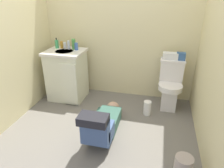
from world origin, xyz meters
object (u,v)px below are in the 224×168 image
Objects in this scene: vanity_cabinet at (67,75)px; paper_towel_roll at (147,108)px; toiletry_bag at (181,56)px; bottle_clear at (69,45)px; toilet at (170,85)px; bottle_blue at (76,46)px; trash_can at (183,167)px; bottle_amber at (62,45)px; tissue_box at (170,56)px; person_plumber at (103,123)px; bottle_green at (74,44)px; bottle_white at (65,46)px; soap_dispenser at (57,44)px; faucet at (68,45)px.

vanity_cabinet reaches higher than paper_towel_roll.
toiletry_bag is 1.74m from bottle_clear.
toilet is 5.40× the size of bottle_clear.
bottle_blue reaches higher than vanity_cabinet.
paper_towel_roll is at bearing -9.48° from vanity_cabinet.
paper_towel_roll is (1.19, -0.32, -0.77)m from bottle_blue.
bottle_blue is 0.47× the size of trash_can.
bottle_amber reaches higher than paper_towel_roll.
paper_towel_roll is (-0.26, -0.41, -0.69)m from tissue_box.
person_plumber is 6.50× the size of bottle_green.
paper_towel_roll is at bearing -133.20° from toilet.
bottle_blue reaches higher than toiletry_bag.
bottle_white reaches higher than vanity_cabinet.
person_plumber is 1.54m from bottle_amber.
bottle_clear reaches higher than vanity_cabinet.
bottle_green reaches higher than toiletry_bag.
soap_dispenser reaches higher than bottle_white.
paper_towel_roll is (1.55, -0.35, -0.78)m from soap_dispenser.
bottle_clear reaches higher than toilet.
person_plumber is 1.42m from bottle_green.
faucet is at bearing 163.11° from bottle_blue.
paper_towel_roll is at bearing -13.81° from bottle_amber.
bottle_amber is (-0.97, 0.97, 0.70)m from person_plumber.
trash_can is at bearing -36.78° from bottle_white.
toiletry_bag is at bearing 2.79° from bottle_clear.
person_plumber is at bearing -129.30° from paper_towel_roll.
bottle_white is 0.99× the size of bottle_blue.
toilet is 0.51m from paper_towel_roll.
trash_can is (0.94, -0.43, -0.06)m from person_plumber.
bottle_blue is (-0.69, 0.93, 0.70)m from person_plumber.
tissue_box is at bearing 1.85° from soap_dispenser.
tissue_box is 1.93× the size of bottle_amber.
bottle_green is at bearing 127.80° from person_plumber.
person_plumber is 1.47m from bottle_white.
soap_dispenser reaches higher than toilet.
toiletry_bag reaches higher than person_plumber.
bottle_white is 0.20m from bottle_blue.
bottle_green reaches higher than toilet.
person_plumber is at bearing -52.20° from bottle_green.
toiletry_bag is 1.61m from trash_can.
trash_can is (0.14, -1.36, -0.25)m from toilet.
bottle_white is 0.15m from bottle_green.
bottle_clear is 0.13m from bottle_blue.
bottle_clear is at bearing 131.41° from person_plumber.
trash_can is at bearing -82.89° from tissue_box.
vanity_cabinet is 0.51m from bottle_green.
faucet is 0.61× the size of bottle_green.
faucet reaches higher than toilet.
person_plumber is 0.79m from paper_towel_roll.
faucet is 1.60m from paper_towel_roll.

